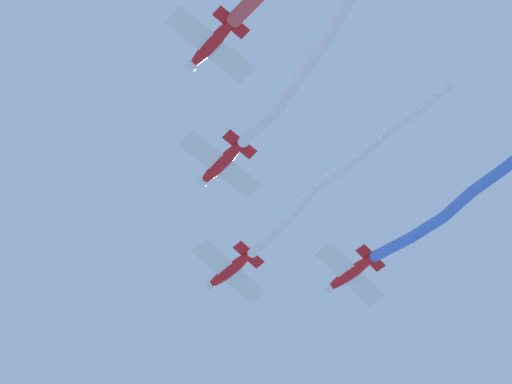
% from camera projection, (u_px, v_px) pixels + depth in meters
% --- Properties ---
extents(airplane_lead, '(6.10, 4.61, 1.51)m').
position_uv_depth(airplane_lead, '(229.00, 270.00, 70.67)').
color(airplane_lead, red).
extents(smoke_trail_lead, '(3.85, 17.23, 2.90)m').
position_uv_depth(smoke_trail_lead, '(344.00, 170.00, 67.85)').
color(smoke_trail_lead, white).
extents(airplane_left_wing, '(6.05, 4.53, 1.51)m').
position_uv_depth(airplane_left_wing, '(221.00, 163.00, 66.53)').
color(airplane_left_wing, red).
extents(airplane_right_wing, '(6.11, 4.63, 1.51)m').
position_uv_depth(airplane_right_wing, '(350.00, 273.00, 71.14)').
color(airplane_right_wing, red).
extents(airplane_slot, '(6.04, 4.52, 1.51)m').
position_uv_depth(airplane_slot, '(211.00, 44.00, 62.14)').
color(airplane_slot, red).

